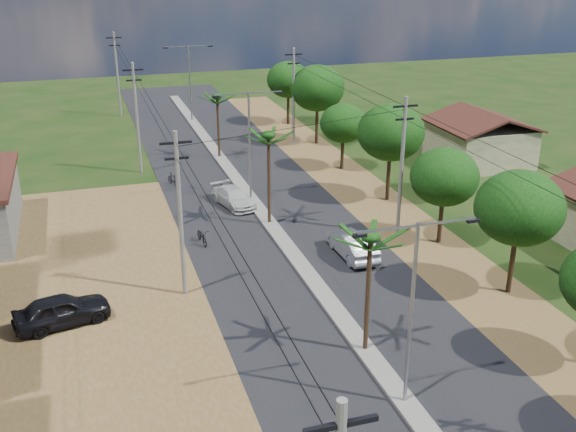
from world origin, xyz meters
name	(u,v)px	position (x,y,z in m)	size (l,w,h in m)	color
ground	(404,404)	(0.00, 0.00, 0.00)	(160.00, 160.00, 0.00)	black
road	(292,254)	(0.00, 15.00, 0.02)	(12.00, 110.00, 0.04)	black
median	(278,235)	(0.00, 18.00, 0.09)	(1.00, 90.00, 0.18)	#605E56
dirt_lot_west	(24,360)	(-15.00, 8.00, 0.02)	(18.00, 46.00, 0.04)	brown
dirt_shoulder_east	(418,238)	(8.50, 15.00, 0.01)	(5.00, 90.00, 0.03)	brown
house_east_far	(480,136)	(21.00, 28.00, 2.39)	(7.60, 7.50, 4.60)	gray
tree_east_c	(519,208)	(9.70, 7.00, 4.86)	(4.60, 4.60, 6.83)	black
tree_east_d	(444,177)	(9.40, 14.00, 4.34)	(4.20, 4.20, 6.13)	black
tree_east_e	(391,133)	(9.60, 22.00, 5.09)	(4.80, 4.80, 7.14)	black
tree_east_f	(343,123)	(9.20, 30.00, 3.89)	(3.80, 3.80, 5.52)	black
tree_east_g	(317,88)	(9.80, 38.00, 5.24)	(5.00, 5.00, 7.38)	black
tree_east_h	(288,80)	(9.50, 46.00, 4.64)	(4.40, 4.40, 6.52)	black
palm_median_near	(370,242)	(0.00, 4.00, 5.54)	(2.00, 2.00, 6.15)	black
palm_median_mid	(268,139)	(0.00, 20.00, 5.90)	(2.00, 2.00, 6.55)	black
palm_median_far	(217,99)	(0.00, 36.00, 5.26)	(2.00, 2.00, 5.85)	black
streetlight_near	(412,301)	(0.00, 0.00, 4.79)	(5.10, 0.18, 8.00)	gray
streetlight_mid	(249,137)	(0.00, 25.00, 4.79)	(5.10, 0.18, 8.00)	gray
streetlight_far	(190,77)	(0.00, 50.00, 4.79)	(5.10, 0.18, 8.00)	gray
utility_pole_w_b	(180,212)	(-7.00, 12.00, 4.76)	(1.60, 0.24, 9.00)	#605E56
utility_pole_w_c	(137,116)	(-7.00, 34.00, 4.76)	(1.60, 0.24, 9.00)	#605E56
utility_pole_w_d	(117,72)	(-7.00, 55.00, 4.76)	(1.60, 0.24, 9.00)	#605E56
utility_pole_e_b	(402,164)	(7.50, 16.00, 4.76)	(1.60, 0.24, 9.00)	#605E56
utility_pole_e_c	(294,95)	(7.50, 38.00, 4.76)	(1.60, 0.24, 9.00)	#605E56
car_silver_mid	(352,245)	(3.35, 13.72, 0.77)	(1.63, 4.68, 1.54)	gray
car_white_far	(234,198)	(-1.50, 24.09, 0.64)	(1.80, 4.44, 1.29)	#B1B0AC
car_parked_dark	(62,311)	(-13.25, 10.65, 0.79)	(1.86, 4.62, 1.57)	black
moto_rider_west_a	(202,237)	(-4.89, 18.22, 0.50)	(0.66, 1.90, 1.00)	black
moto_rider_west_b	(173,180)	(-5.00, 29.85, 0.48)	(0.45, 1.61, 0.97)	black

